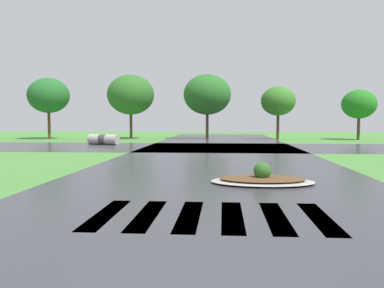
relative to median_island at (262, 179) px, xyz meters
name	(u,v)px	position (x,y,z in m)	size (l,w,h in m)	color
asphalt_roadway	(215,179)	(-1.50, 0.67, -0.13)	(10.79, 80.00, 0.01)	#35353A
asphalt_cross_road	(220,147)	(-1.50, 15.92, -0.13)	(90.00, 9.72, 0.01)	#35353A
crosswalk_stripes	(211,216)	(-1.50, -4.46, -0.13)	(4.95, 2.85, 0.01)	white
median_island	(262,179)	(0.00, 0.00, 0.00)	(3.28, 2.06, 0.68)	#9E9B93
drainage_pipe_stack	(103,139)	(-10.65, 18.38, 0.28)	(2.58, 1.42, 0.82)	#9E9B93
background_treeline	(151,97)	(-8.45, 27.19, 4.06)	(41.80, 5.39, 6.44)	#4C3823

